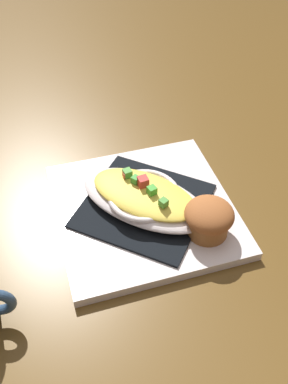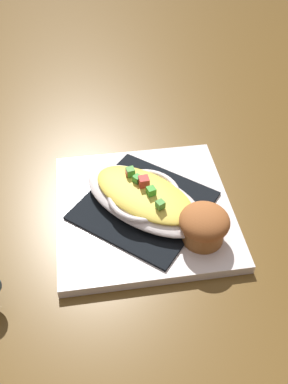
{
  "view_description": "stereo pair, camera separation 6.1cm",
  "coord_description": "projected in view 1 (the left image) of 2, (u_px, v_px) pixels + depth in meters",
  "views": [
    {
      "loc": [
        0.42,
        -0.07,
        0.48
      ],
      "look_at": [
        0.0,
        0.0,
        0.04
      ],
      "focal_mm": 40.06,
      "sensor_mm": 36.0,
      "label": 1
    },
    {
      "loc": [
        0.43,
        -0.01,
        0.48
      ],
      "look_at": [
        0.0,
        0.0,
        0.04
      ],
      "focal_mm": 40.06,
      "sensor_mm": 36.0,
      "label": 2
    }
  ],
  "objects": [
    {
      "name": "square_plate",
      "position": [
        144.0,
        210.0,
        0.64
      ],
      "size": [
        0.29,
        0.29,
        0.01
      ],
      "primitive_type": "cube",
      "rotation": [
        0.0,
        0.0,
        0.13
      ],
      "color": "white",
      "rests_on": "ground_plane"
    },
    {
      "name": "gratin_dish",
      "position": [
        144.0,
        197.0,
        0.62
      ],
      "size": [
        0.2,
        0.22,
        0.04
      ],
      "color": "silver",
      "rests_on": "folded_napkin"
    },
    {
      "name": "muffin",
      "position": [
        209.0,
        218.0,
        0.58
      ],
      "size": [
        0.07,
        0.07,
        0.05
      ],
      "color": "#9C5F2D",
      "rests_on": "square_plate"
    },
    {
      "name": "ground_plane",
      "position": [
        144.0,
        213.0,
        0.64
      ],
      "size": [
        2.6,
        2.6,
        0.0
      ],
      "primitive_type": "plane",
      "color": "brown"
    },
    {
      "name": "folded_napkin",
      "position": [
        144.0,
        205.0,
        0.63
      ],
      "size": [
        0.23,
        0.23,
        0.0
      ],
      "primitive_type": "cube",
      "rotation": [
        0.0,
        0.0,
        0.99
      ],
      "color": "black",
      "rests_on": "square_plate"
    }
  ]
}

